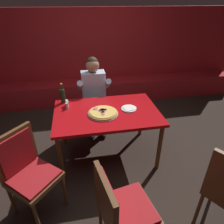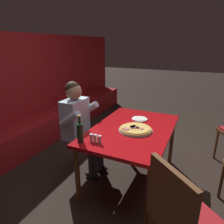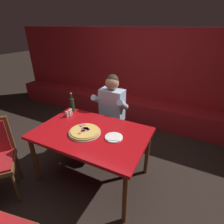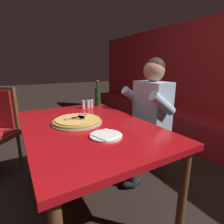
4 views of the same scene
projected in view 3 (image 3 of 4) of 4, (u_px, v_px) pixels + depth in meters
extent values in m
plane|color=black|center=(94.00, 176.00, 2.50)|extent=(24.00, 24.00, 0.00)
cube|color=#A3191E|center=(145.00, 75.00, 3.82)|extent=(6.80, 0.16, 1.90)
cube|color=#A3191E|center=(138.00, 110.00, 3.88)|extent=(6.46, 0.48, 0.46)
cylinder|color=brown|center=(35.00, 160.00, 2.28)|extent=(0.06, 0.06, 0.71)
cylinder|color=brown|center=(125.00, 199.00, 1.77)|extent=(0.06, 0.06, 0.71)
cylinder|color=brown|center=(73.00, 131.00, 2.91)|extent=(0.06, 0.06, 0.71)
cylinder|color=brown|center=(147.00, 153.00, 2.40)|extent=(0.06, 0.06, 0.71)
cube|color=#B20F14|center=(91.00, 133.00, 2.17)|extent=(1.39, 0.91, 0.04)
cylinder|color=#9E9EA3|center=(85.00, 133.00, 2.14)|extent=(0.40, 0.40, 0.01)
cylinder|color=#C69347|center=(85.00, 132.00, 2.13)|extent=(0.38, 0.38, 0.02)
cylinder|color=#E0B251|center=(84.00, 131.00, 2.13)|extent=(0.34, 0.34, 0.01)
cube|color=#B76670|center=(83.00, 131.00, 2.11)|extent=(0.05, 0.05, 0.01)
cube|color=#C6757A|center=(83.00, 128.00, 2.16)|extent=(0.05, 0.04, 0.01)
cube|color=#A85B66|center=(88.00, 130.00, 2.13)|extent=(0.04, 0.04, 0.01)
cube|color=#C6757A|center=(87.00, 129.00, 2.14)|extent=(0.07, 0.07, 0.01)
cube|color=#B76670|center=(86.00, 128.00, 2.15)|extent=(0.05, 0.05, 0.01)
cube|color=#B76670|center=(82.00, 125.00, 2.23)|extent=(0.08, 0.08, 0.01)
cube|color=#C6757A|center=(83.00, 131.00, 2.10)|extent=(0.05, 0.05, 0.01)
cube|color=#C6757A|center=(80.00, 133.00, 2.06)|extent=(0.04, 0.03, 0.01)
cube|color=#B76670|center=(85.00, 129.00, 2.15)|extent=(0.08, 0.08, 0.01)
cylinder|color=white|center=(114.00, 137.00, 2.04)|extent=(0.21, 0.21, 0.01)
cube|color=white|center=(114.00, 137.00, 2.04)|extent=(0.19, 0.19, 0.01)
cylinder|color=#19381E|center=(72.00, 105.00, 2.65)|extent=(0.07, 0.07, 0.20)
cylinder|color=#19381E|center=(71.00, 96.00, 2.58)|extent=(0.03, 0.03, 0.08)
cylinder|color=#B29933|center=(71.00, 93.00, 2.56)|extent=(0.03, 0.03, 0.01)
cylinder|color=silver|center=(70.00, 113.00, 2.53)|extent=(0.04, 0.04, 0.07)
cylinder|color=#B23323|center=(70.00, 114.00, 2.54)|extent=(0.03, 0.03, 0.04)
cylinder|color=silver|center=(69.00, 111.00, 2.52)|extent=(0.04, 0.04, 0.01)
cylinder|color=silver|center=(71.00, 112.00, 2.57)|extent=(0.04, 0.04, 0.07)
cylinder|color=#28231E|center=(71.00, 113.00, 2.58)|extent=(0.03, 0.03, 0.04)
cylinder|color=silver|center=(71.00, 109.00, 2.55)|extent=(0.04, 0.04, 0.01)
cylinder|color=silver|center=(67.00, 115.00, 2.49)|extent=(0.04, 0.04, 0.07)
cylinder|color=silver|center=(67.00, 116.00, 2.50)|extent=(0.03, 0.03, 0.04)
cylinder|color=silver|center=(67.00, 112.00, 2.47)|extent=(0.04, 0.04, 0.01)
ellipsoid|color=black|center=(99.00, 150.00, 2.93)|extent=(0.11, 0.24, 0.09)
ellipsoid|color=black|center=(109.00, 154.00, 2.85)|extent=(0.11, 0.24, 0.09)
cylinder|color=#282833|center=(98.00, 141.00, 2.85)|extent=(0.11, 0.11, 0.43)
cylinder|color=#282833|center=(109.00, 145.00, 2.77)|extent=(0.11, 0.11, 0.43)
cube|color=#282833|center=(106.00, 125.00, 2.76)|extent=(0.34, 0.40, 0.12)
cube|color=silver|center=(112.00, 105.00, 2.80)|extent=(0.38, 0.22, 0.52)
cylinder|color=silver|center=(98.00, 100.00, 2.79)|extent=(0.09, 0.30, 0.25)
cylinder|color=silver|center=(123.00, 105.00, 2.62)|extent=(0.09, 0.30, 0.25)
sphere|color=tan|center=(112.00, 83.00, 2.64)|extent=(0.21, 0.21, 0.21)
sphere|color=#2D2319|center=(112.00, 81.00, 2.64)|extent=(0.19, 0.19, 0.19)
cylinder|color=brown|center=(16.00, 188.00, 2.05)|extent=(0.04, 0.04, 0.44)
cylinder|color=brown|center=(19.00, 166.00, 2.36)|extent=(0.04, 0.04, 0.44)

